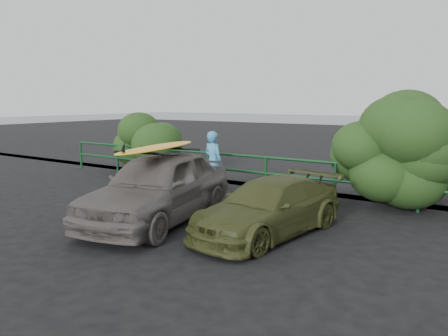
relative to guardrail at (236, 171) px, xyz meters
The scene contains 9 objects.
ground 5.03m from the guardrail, 90.00° to the right, with size 80.00×80.00×0.00m, color black.
guardrail is the anchor object (origin of this frame).
shrub_left 4.85m from the guardrail, behind, with size 3.20×2.40×2.13m, color #26481A, non-canonical shape.
shrub_right 5.08m from the guardrail, ahead, with size 3.20×2.40×2.54m, color #26481A, non-canonical shape.
sedan 3.90m from the guardrail, 82.73° to the right, with size 1.77×4.41×1.50m, color #5E5754.
olive_vehicle 4.46m from the guardrail, 49.42° to the right, with size 1.49×3.67×1.07m, color #40461F.
man 0.88m from the guardrail, 109.22° to the right, with size 0.63×0.42×1.74m, color #469ED3.
roof_rack 4.02m from the guardrail, 82.73° to the right, with size 1.48×1.03×0.05m, color black, non-canonical shape.
surfboard 4.04m from the guardrail, 82.73° to the right, with size 0.61×2.96×0.09m, color yellow.
Camera 1 is at (6.75, -5.68, 2.57)m, focal length 35.00 mm.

